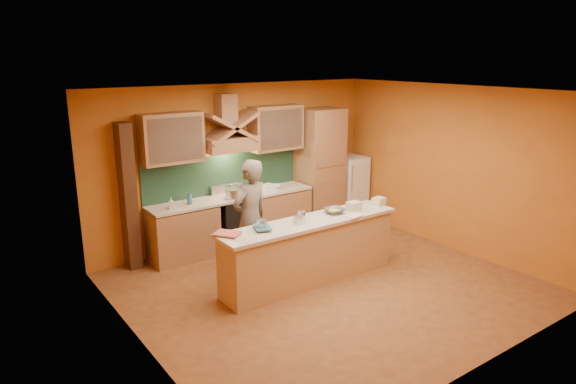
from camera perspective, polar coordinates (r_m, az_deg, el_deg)
floor at (r=7.65m, az=4.38°, el=-10.35°), size 5.50×5.00×0.01m
ceiling at (r=6.93m, az=4.85°, el=11.06°), size 5.50×5.00×0.01m
wall_back at (r=9.16m, az=-5.56°, el=3.16°), size 5.50×0.02×2.80m
wall_front at (r=5.59m, az=21.44°, el=-5.65°), size 5.50×0.02×2.80m
wall_left at (r=5.85m, az=-16.52°, el=-4.32°), size 0.02×5.00×2.80m
wall_right at (r=9.14m, az=17.90°, el=2.48°), size 0.02×5.00×2.80m
base_cabinet_left at (r=8.61m, az=-11.59°, el=-4.56°), size 1.10×0.60×0.86m
base_cabinet_right at (r=9.49m, az=-1.10°, el=-2.39°), size 1.10×0.60×0.86m
counter_top at (r=8.88m, az=-6.17°, el=-0.56°), size 3.00×0.62×0.04m
stove at (r=9.01m, az=-6.09°, el=-3.32°), size 0.60×0.58×0.90m
backsplash at (r=9.03m, az=-7.13°, el=1.98°), size 3.00×0.03×0.70m
range_hood at (r=8.72m, az=-6.50°, el=5.34°), size 0.92×0.50×0.24m
hood_chimney at (r=8.73m, az=-6.94°, el=9.19°), size 0.30×0.30×0.50m
upper_cabinet_left at (r=8.32m, az=-12.83°, el=5.86°), size 1.00×0.35×0.80m
upper_cabinet_right at (r=9.28m, az=-1.34°, el=7.14°), size 1.00×0.35×0.80m
pantry_column at (r=9.89m, az=3.65°, el=2.61°), size 0.80×0.60×2.30m
fridge at (r=10.49m, az=6.78°, el=0.45°), size 0.58×0.60×1.30m
trim_column_left at (r=8.27m, az=-17.33°, el=-0.55°), size 0.20×0.30×2.30m
island_body at (r=7.63m, az=2.41°, el=-6.79°), size 2.80×0.55×0.88m
island_top at (r=7.46m, az=2.45°, el=-3.37°), size 2.90×0.62×0.05m
person at (r=7.70m, az=-4.20°, el=-2.95°), size 0.74×0.56×1.80m
pot_large at (r=8.69m, az=-6.20°, el=-0.30°), size 0.28×0.28×0.18m
pot_small at (r=8.99m, az=-5.75°, el=0.12°), size 0.23×0.23×0.14m
soap_bottle_a at (r=8.29m, az=-12.85°, el=-1.21°), size 0.11×0.11×0.18m
soap_bottle_b at (r=8.47m, az=-10.88°, el=-0.59°), size 0.09×0.09×0.22m
bowl_back at (r=9.32m, az=-1.47°, el=0.62°), size 0.28×0.28×0.07m
dish_rack at (r=9.22m, az=-2.29°, el=0.53°), size 0.30×0.25×0.09m
book_lower at (r=6.80m, az=-7.21°, el=-4.98°), size 0.40×0.42×0.03m
book_upper at (r=7.04m, az=-3.73°, el=-4.02°), size 0.31×0.36×0.02m
jar_large at (r=7.03m, az=-2.98°, el=-3.70°), size 0.17×0.17×0.15m
jar_small at (r=7.37m, az=1.53°, el=-2.75°), size 0.12×0.12×0.15m
kitchen_scale at (r=7.29m, az=1.23°, el=-3.18°), size 0.12×0.12×0.10m
mixing_bowl at (r=7.81m, az=5.14°, el=-2.08°), size 0.35×0.35×0.07m
cloth at (r=7.70m, az=7.23°, el=-2.63°), size 0.30×0.24×0.02m
grocery_bag_a at (r=7.97m, az=7.32°, el=-1.57°), size 0.22×0.18×0.13m
grocery_bag_b at (r=8.31m, az=10.06°, el=-1.03°), size 0.22×0.19×0.12m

